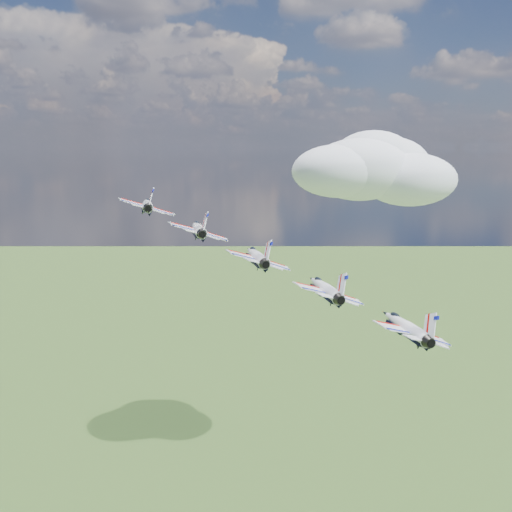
# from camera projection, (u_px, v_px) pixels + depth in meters

# --- Properties ---
(cloud_far) EXTENTS (62.28, 48.94, 24.47)m
(cloud_far) POSITION_uv_depth(u_px,v_px,m) (369.00, 168.00, 250.86)
(cloud_far) COLOR white
(jet_0) EXTENTS (12.86, 15.68, 6.78)m
(jet_0) POSITION_uv_depth(u_px,v_px,m) (147.00, 205.00, 99.52)
(jet_0) COLOR white
(jet_1) EXTENTS (12.86, 15.68, 6.78)m
(jet_1) POSITION_uv_depth(u_px,v_px,m) (198.00, 228.00, 92.86)
(jet_1) COLOR silver
(jet_2) EXTENTS (12.86, 15.68, 6.78)m
(jet_2) POSITION_uv_depth(u_px,v_px,m) (256.00, 256.00, 86.19)
(jet_2) COLOR white
(jet_3) EXTENTS (12.86, 15.68, 6.78)m
(jet_3) POSITION_uv_depth(u_px,v_px,m) (324.00, 288.00, 79.53)
(jet_3) COLOR white
(jet_4) EXTENTS (12.86, 15.68, 6.78)m
(jet_4) POSITION_uv_depth(u_px,v_px,m) (405.00, 326.00, 72.87)
(jet_4) COLOR white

